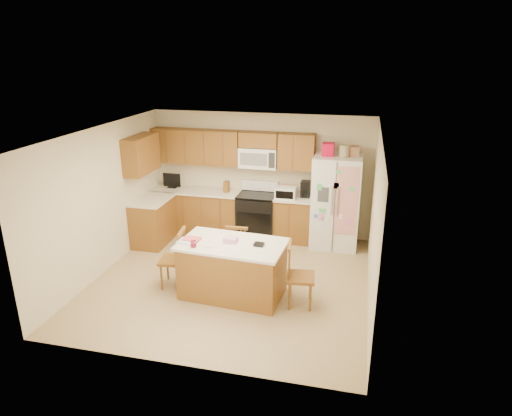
% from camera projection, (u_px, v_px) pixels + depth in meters
% --- Properties ---
extents(ground, '(4.50, 4.50, 0.00)m').
position_uv_depth(ground, '(231.00, 280.00, 7.70)').
color(ground, '#988058').
rests_on(ground, ground).
extents(room_shell, '(4.60, 4.60, 2.52)m').
position_uv_depth(room_shell, '(230.00, 199.00, 7.22)').
color(room_shell, beige).
rests_on(room_shell, ground).
extents(cabinetry, '(3.36, 1.56, 2.15)m').
position_uv_depth(cabinetry, '(209.00, 193.00, 9.26)').
color(cabinetry, brown).
rests_on(cabinetry, ground).
extents(stove, '(0.76, 0.65, 1.13)m').
position_uv_depth(stove, '(257.00, 215.00, 9.32)').
color(stove, black).
rests_on(stove, ground).
extents(refrigerator, '(0.90, 0.79, 2.04)m').
position_uv_depth(refrigerator, '(336.00, 201.00, 8.78)').
color(refrigerator, white).
rests_on(refrigerator, ground).
extents(island, '(1.68, 1.06, 0.98)m').
position_uv_depth(island, '(232.00, 269.00, 7.11)').
color(island, brown).
rests_on(island, ground).
extents(windsor_chair_left, '(0.46, 0.47, 0.99)m').
position_uv_depth(windsor_chair_left, '(174.00, 260.00, 7.38)').
color(windsor_chair_left, brown).
rests_on(windsor_chair_left, ground).
extents(windsor_chair_back, '(0.41, 0.40, 0.92)m').
position_uv_depth(windsor_chair_back, '(239.00, 250.00, 7.80)').
color(windsor_chair_back, brown).
rests_on(windsor_chair_back, ground).
extents(windsor_chair_right, '(0.46, 0.48, 1.00)m').
position_uv_depth(windsor_chair_right, '(299.00, 276.00, 6.82)').
color(windsor_chair_right, brown).
rests_on(windsor_chair_right, ground).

